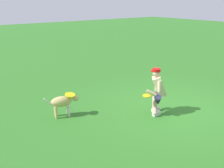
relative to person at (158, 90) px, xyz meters
The scene contains 5 objects.
ground_plane 0.93m from the person, 156.66° to the left, with size 60.00×60.00×0.00m, color #307425.
person is the anchor object (origin of this frame).
dog 2.59m from the person, 32.99° to the right, with size 0.97×0.43×0.60m.
frisbee_flying 2.38m from the person, 33.64° to the right, with size 0.28×0.28×0.02m, color yellow.
frisbee_held 0.40m from the person, ahead, with size 0.22×0.22×0.02m, color yellow.
Camera 1 is at (5.39, 4.11, 3.03)m, focal length 39.97 mm.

